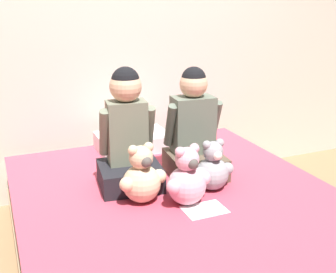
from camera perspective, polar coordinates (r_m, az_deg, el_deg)
ground_plane at (r=2.45m, az=1.89°, el=-16.77°), size 14.00×14.00×0.00m
wall_behind_bed at (r=3.07m, az=-7.12°, el=15.31°), size 8.00×0.06×2.50m
bed at (r=2.34m, az=1.94°, el=-12.76°), size 1.69×2.02×0.40m
child_on_left at (r=2.30m, az=-5.47°, el=-0.14°), size 0.37×0.35×0.66m
child_on_right at (r=2.45m, az=3.53°, el=0.61°), size 0.34×0.36×0.64m
teddy_bear_held_by_left_child at (r=2.15m, az=-3.58°, el=-5.58°), size 0.26×0.20×0.31m
teddy_bear_held_by_right_child at (r=2.30m, az=6.07°, el=-4.36°), size 0.24×0.18×0.28m
teddy_bear_between_children at (r=2.13m, az=2.60°, el=-5.85°), size 0.26×0.20×0.31m
pillow_at_headboard at (r=2.92m, az=-4.75°, el=-0.67°), size 0.48×0.32×0.11m
sign_card at (r=2.12m, az=4.97°, el=-9.85°), size 0.21×0.15×0.00m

